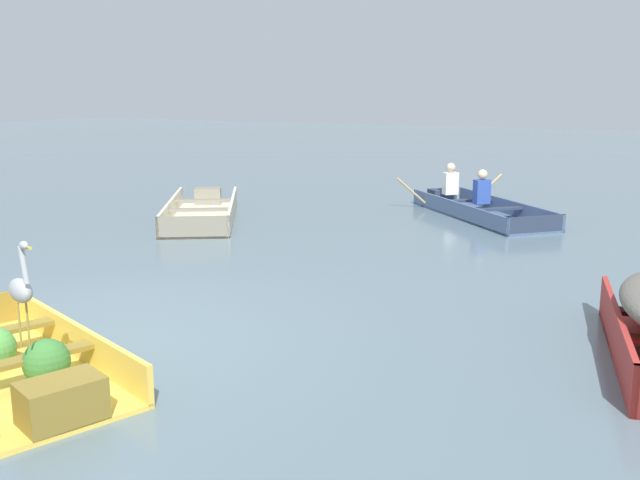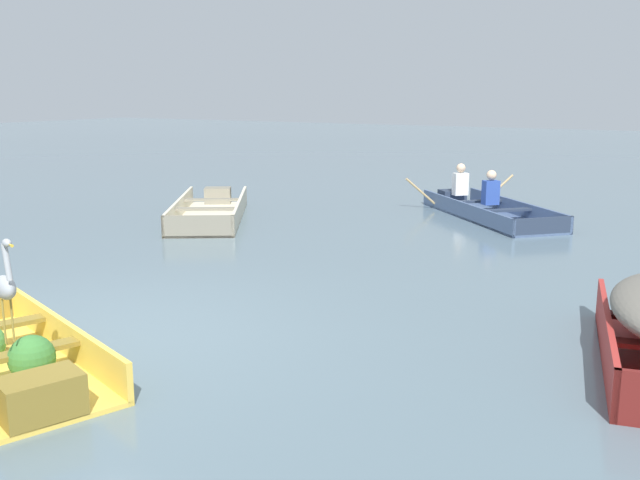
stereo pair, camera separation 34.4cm
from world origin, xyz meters
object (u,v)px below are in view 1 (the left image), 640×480
(dinghy_yellow_foreground, at_px, (13,365))
(heron_on_dinghy, at_px, (21,288))
(skiff_cream_near_moored, at_px, (203,212))
(rowboat_slate_blue_with_crew, at_px, (475,206))

(dinghy_yellow_foreground, relative_size, heron_on_dinghy, 3.53)
(dinghy_yellow_foreground, distance_m, heron_on_dinghy, 0.84)
(skiff_cream_near_moored, height_order, rowboat_slate_blue_with_crew, rowboat_slate_blue_with_crew)
(heron_on_dinghy, bearing_deg, dinghy_yellow_foreground, 157.85)
(dinghy_yellow_foreground, relative_size, skiff_cream_near_moored, 0.83)
(rowboat_slate_blue_with_crew, distance_m, heron_on_dinghy, 9.62)
(skiff_cream_near_moored, distance_m, rowboat_slate_blue_with_crew, 5.07)
(rowboat_slate_blue_with_crew, xyz_separation_m, heron_on_dinghy, (-0.74, -9.57, 0.71))
(heron_on_dinghy, bearing_deg, skiff_cream_near_moored, 117.35)
(skiff_cream_near_moored, bearing_deg, heron_on_dinghy, -62.65)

